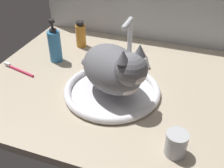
{
  "coord_description": "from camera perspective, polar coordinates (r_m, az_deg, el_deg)",
  "views": [
    {
      "loc": [
        26.15,
        -82.08,
        63.29
      ],
      "look_at": [
        -0.67,
        -6.74,
        7.0
      ],
      "focal_mm": 43.79,
      "sensor_mm": 36.0,
      "label": 1
    }
  ],
  "objects": [
    {
      "name": "toothbrush",
      "position": [
        1.19,
        -19.0,
        2.88
      ],
      "size": [
        16.21,
        4.91,
        1.7
      ],
      "color": "#D83359",
      "rests_on": "countertop"
    },
    {
      "name": "backsplash_wall",
      "position": [
        1.34,
        7.55,
        15.8
      ],
      "size": [
        105.55,
        2.4,
        39.05
      ],
      "primitive_type": "cube",
      "color": "#B2B7BC",
      "rests_on": "ground"
    },
    {
      "name": "faucet",
      "position": [
        1.12,
        3.56,
        7.48
      ],
      "size": [
        18.1,
        11.22,
        21.32
      ],
      "color": "silver",
      "rests_on": "countertop"
    },
    {
      "name": "countertop",
      "position": [
        1.06,
        1.57,
        -0.53
      ],
      "size": [
        105.55,
        81.44,
        3.0
      ],
      "primitive_type": "cube",
      "color": "#B7A88E",
      "rests_on": "ground"
    },
    {
      "name": "cat",
      "position": [
        0.92,
        0.73,
        3.03
      ],
      "size": [
        31.83,
        28.8,
        20.4
      ],
      "color": "slate",
      "rests_on": "sink_basin"
    },
    {
      "name": "sink_basin",
      "position": [
        0.99,
        -0.0,
        -1.34
      ],
      "size": [
        35.22,
        35.22,
        2.61
      ],
      "color": "white",
      "rests_on": "countertop"
    },
    {
      "name": "amber_bottle",
      "position": [
        1.3,
        -6.54,
        10.17
      ],
      "size": [
        4.7,
        4.7,
        12.33
      ],
      "color": "#C67A23",
      "rests_on": "countertop"
    },
    {
      "name": "metal_jar",
      "position": [
        0.79,
        13.24,
        -12.04
      ],
      "size": [
        6.22,
        6.22,
        7.4
      ],
      "color": "#B2B5BA",
      "rests_on": "countertop"
    },
    {
      "name": "soap_pump_bottle",
      "position": [
        1.19,
        -11.85,
        7.87
      ],
      "size": [
        5.34,
        5.34,
        18.71
      ],
      "color": "teal",
      "rests_on": "countertop"
    }
  ]
}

